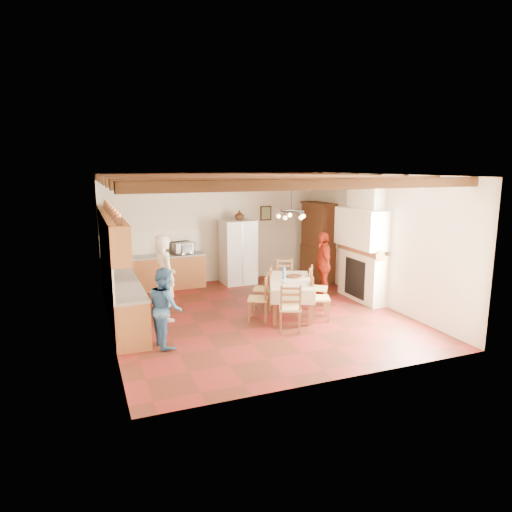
{
  "coord_description": "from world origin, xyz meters",
  "views": [
    {
      "loc": [
        -3.45,
        -8.76,
        3.19
      ],
      "look_at": [
        0.1,
        0.3,
        1.25
      ],
      "focal_mm": 32.0,
      "sensor_mm": 36.0,
      "label": 1
    }
  ],
  "objects_px": {
    "chair_left_near": "(258,298)",
    "chair_end_near": "(290,307)",
    "dining_table": "(290,284)",
    "person_man": "(165,278)",
    "microwave": "(182,248)",
    "person_woman_blue": "(165,307)",
    "chair_right_far": "(318,287)",
    "chair_left_far": "(263,288)",
    "chair_right_near": "(320,297)",
    "hutch": "(318,242)",
    "refrigerator": "(238,252)",
    "person_woman_red": "(323,265)",
    "chair_end_far": "(286,279)"
  },
  "relations": [
    {
      "from": "chair_left_near",
      "to": "chair_end_near",
      "type": "height_order",
      "value": "same"
    },
    {
      "from": "dining_table",
      "to": "person_man",
      "type": "height_order",
      "value": "person_man"
    },
    {
      "from": "person_man",
      "to": "microwave",
      "type": "height_order",
      "value": "person_man"
    },
    {
      "from": "person_woman_blue",
      "to": "chair_end_near",
      "type": "bearing_deg",
      "value": -100.19
    },
    {
      "from": "dining_table",
      "to": "chair_right_far",
      "type": "xyz_separation_m",
      "value": [
        0.76,
        0.13,
        -0.19
      ]
    },
    {
      "from": "chair_left_far",
      "to": "chair_right_near",
      "type": "xyz_separation_m",
      "value": [
        0.83,
        -1.11,
        0.0
      ]
    },
    {
      "from": "hutch",
      "to": "person_woman_blue",
      "type": "height_order",
      "value": "hutch"
    },
    {
      "from": "chair_left_near",
      "to": "chair_end_near",
      "type": "bearing_deg",
      "value": 48.9
    },
    {
      "from": "person_man",
      "to": "person_woman_blue",
      "type": "relative_size",
      "value": 1.26
    },
    {
      "from": "chair_right_far",
      "to": "person_woman_blue",
      "type": "relative_size",
      "value": 0.67
    },
    {
      "from": "chair_left_near",
      "to": "refrigerator",
      "type": "bearing_deg",
      "value": -165.6
    },
    {
      "from": "hutch",
      "to": "refrigerator",
      "type": "bearing_deg",
      "value": 166.05
    },
    {
      "from": "chair_right_near",
      "to": "person_woman_red",
      "type": "bearing_deg",
      "value": -8.54
    },
    {
      "from": "hutch",
      "to": "person_woman_blue",
      "type": "distance_m",
      "value": 5.87
    },
    {
      "from": "hutch",
      "to": "chair_left_near",
      "type": "bearing_deg",
      "value": -139.45
    },
    {
      "from": "refrigerator",
      "to": "person_woman_blue",
      "type": "bearing_deg",
      "value": -127.54
    },
    {
      "from": "dining_table",
      "to": "chair_right_near",
      "type": "height_order",
      "value": "chair_right_near"
    },
    {
      "from": "chair_end_far",
      "to": "microwave",
      "type": "bearing_deg",
      "value": 152.55
    },
    {
      "from": "chair_left_far",
      "to": "chair_end_far",
      "type": "xyz_separation_m",
      "value": [
        0.81,
        0.54,
        0.0
      ]
    },
    {
      "from": "refrigerator",
      "to": "dining_table",
      "type": "relative_size",
      "value": 0.9
    },
    {
      "from": "hutch",
      "to": "microwave",
      "type": "bearing_deg",
      "value": 168.44
    },
    {
      "from": "hutch",
      "to": "chair_right_far",
      "type": "bearing_deg",
      "value": -120.36
    },
    {
      "from": "dining_table",
      "to": "microwave",
      "type": "height_order",
      "value": "microwave"
    },
    {
      "from": "person_man",
      "to": "person_woman_red",
      "type": "bearing_deg",
      "value": -95.36
    },
    {
      "from": "person_man",
      "to": "chair_end_far",
      "type": "bearing_deg",
      "value": -90.69
    },
    {
      "from": "dining_table",
      "to": "chair_end_near",
      "type": "xyz_separation_m",
      "value": [
        -0.46,
        -0.95,
        -0.19
      ]
    },
    {
      "from": "hutch",
      "to": "chair_end_far",
      "type": "bearing_deg",
      "value": -141.84
    },
    {
      "from": "chair_end_near",
      "to": "microwave",
      "type": "xyz_separation_m",
      "value": [
        -1.22,
        4.04,
        0.58
      ]
    },
    {
      "from": "chair_end_far",
      "to": "chair_left_near",
      "type": "bearing_deg",
      "value": -118.3
    },
    {
      "from": "chair_end_far",
      "to": "person_woman_red",
      "type": "xyz_separation_m",
      "value": [
        0.93,
        -0.17,
        0.33
      ]
    },
    {
      "from": "chair_right_far",
      "to": "chair_end_near",
      "type": "bearing_deg",
      "value": 166.79
    },
    {
      "from": "hutch",
      "to": "dining_table",
      "type": "distance_m",
      "value": 3.2
    },
    {
      "from": "dining_table",
      "to": "chair_left_far",
      "type": "relative_size",
      "value": 2.02
    },
    {
      "from": "person_woman_red",
      "to": "microwave",
      "type": "relative_size",
      "value": 2.87
    },
    {
      "from": "person_woman_red",
      "to": "dining_table",
      "type": "bearing_deg",
      "value": -39.85
    },
    {
      "from": "person_man",
      "to": "chair_left_near",
      "type": "bearing_deg",
      "value": -122.09
    },
    {
      "from": "person_woman_red",
      "to": "microwave",
      "type": "bearing_deg",
      "value": -110.4
    },
    {
      "from": "chair_left_near",
      "to": "microwave",
      "type": "distance_m",
      "value": 3.38
    },
    {
      "from": "refrigerator",
      "to": "microwave",
      "type": "bearing_deg",
      "value": 171.82
    },
    {
      "from": "refrigerator",
      "to": "chair_end_far",
      "type": "relative_size",
      "value": 1.81
    },
    {
      "from": "chair_left_near",
      "to": "chair_end_far",
      "type": "distance_m",
      "value": 1.71
    },
    {
      "from": "person_man",
      "to": "person_woman_red",
      "type": "distance_m",
      "value": 3.93
    },
    {
      "from": "dining_table",
      "to": "microwave",
      "type": "bearing_deg",
      "value": 118.62
    },
    {
      "from": "refrigerator",
      "to": "chair_right_far",
      "type": "xyz_separation_m",
      "value": [
        0.94,
        -2.79,
        -0.39
      ]
    },
    {
      "from": "chair_right_near",
      "to": "dining_table",
      "type": "bearing_deg",
      "value": 59.15
    },
    {
      "from": "chair_left_far",
      "to": "person_man",
      "type": "distance_m",
      "value": 2.21
    },
    {
      "from": "hutch",
      "to": "chair_end_near",
      "type": "height_order",
      "value": "hutch"
    },
    {
      "from": "chair_end_near",
      "to": "person_man",
      "type": "distance_m",
      "value": 2.67
    },
    {
      "from": "hutch",
      "to": "person_woman_red",
      "type": "xyz_separation_m",
      "value": [
        -0.7,
        -1.53,
        -0.29
      ]
    },
    {
      "from": "refrigerator",
      "to": "chair_left_far",
      "type": "height_order",
      "value": "refrigerator"
    }
  ]
}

